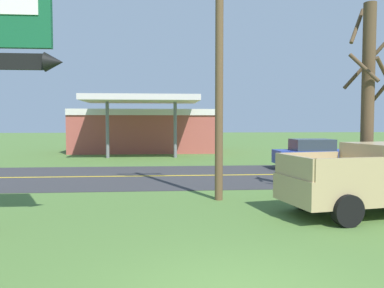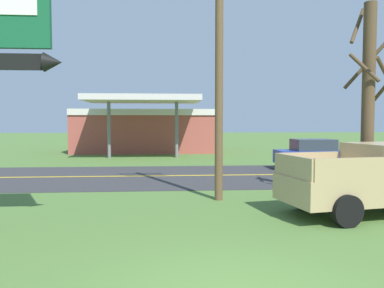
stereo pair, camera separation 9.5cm
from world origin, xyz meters
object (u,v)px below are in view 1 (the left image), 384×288
object	(u,v)px
utility_pole	(219,55)
bare_tree	(368,99)
pickup_tan_parked_on_lawn	(376,179)
gas_station	(145,129)
car_blue_near_lane	(314,154)

from	to	relation	value
utility_pole	bare_tree	distance (m)	5.00
utility_pole	pickup_tan_parked_on_lawn	xyz separation A→B (m)	(4.09, -2.24, -3.73)
pickup_tan_parked_on_lawn	gas_station	bearing A→B (deg)	107.50
utility_pole	gas_station	size ratio (longest dim) A/B	0.73
bare_tree	car_blue_near_lane	size ratio (longest dim) A/B	1.51
utility_pole	bare_tree	xyz separation A→B (m)	(4.77, -0.47, -1.40)
pickup_tan_parked_on_lawn	car_blue_near_lane	bearing A→B (deg)	77.20
utility_pole	gas_station	xyz separation A→B (m)	(-3.22, 20.96, -2.75)
bare_tree	car_blue_near_lane	bearing A→B (deg)	79.08
utility_pole	car_blue_near_lane	distance (m)	10.72
utility_pole	bare_tree	world-z (taller)	utility_pole
bare_tree	car_blue_near_lane	world-z (taller)	bare_tree
utility_pole	gas_station	distance (m)	21.38
bare_tree	gas_station	distance (m)	22.91
utility_pole	car_blue_near_lane	size ratio (longest dim) A/B	2.08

